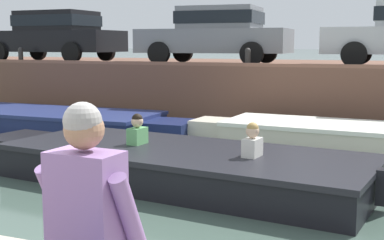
% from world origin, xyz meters
% --- Properties ---
extents(ground_plane, '(400.00, 400.00, 0.00)m').
position_xyz_m(ground_plane, '(0.00, 4.94, 0.00)').
color(ground_plane, '#42564C').
extents(far_quay_wall, '(60.00, 6.00, 1.55)m').
position_xyz_m(far_quay_wall, '(0.00, 12.88, 0.77)').
color(far_quay_wall, brown).
rests_on(far_quay_wall, ground).
extents(far_wall_coping, '(60.00, 0.24, 0.08)m').
position_xyz_m(far_wall_coping, '(0.00, 10.00, 1.59)').
color(far_wall_coping, brown).
rests_on(far_wall_coping, far_quay_wall).
extents(boat_moored_west_navy, '(6.40, 2.13, 0.47)m').
position_xyz_m(boat_moored_west_navy, '(-5.21, 8.06, 0.23)').
color(boat_moored_west_navy, navy).
rests_on(boat_moored_west_navy, ground).
extents(boat_moored_central_cream, '(5.42, 2.00, 0.53)m').
position_xyz_m(boat_moored_central_cream, '(1.14, 8.14, 0.26)').
color(boat_moored_central_cream, silver).
rests_on(boat_moored_central_cream, ground).
extents(motorboat_passing, '(6.88, 2.82, 1.01)m').
position_xyz_m(motorboat_passing, '(-0.74, 4.64, 0.27)').
color(motorboat_passing, black).
rests_on(motorboat_passing, ground).
extents(car_leftmost_black, '(4.39, 2.08, 1.54)m').
position_xyz_m(car_leftmost_black, '(-7.72, 11.37, 2.39)').
color(car_leftmost_black, black).
rests_on(car_leftmost_black, far_quay_wall).
extents(car_left_inner_grey, '(4.18, 2.16, 1.54)m').
position_xyz_m(car_left_inner_grey, '(-2.36, 11.37, 2.39)').
color(car_left_inner_grey, slate).
rests_on(car_left_inner_grey, far_quay_wall).
extents(mooring_bollard_west, '(0.15, 0.15, 0.45)m').
position_xyz_m(mooring_bollard_west, '(-8.03, 10.13, 1.79)').
color(mooring_bollard_west, '#2D2B28').
rests_on(mooring_bollard_west, far_quay_wall).
extents(mooring_bollard_mid, '(0.15, 0.15, 0.45)m').
position_xyz_m(mooring_bollard_mid, '(-1.10, 10.13, 1.79)').
color(mooring_bollard_mid, '#2D2B28').
rests_on(mooring_bollard_mid, far_quay_wall).
extents(person_seated_right, '(0.55, 0.54, 0.97)m').
position_xyz_m(person_seated_right, '(1.17, -0.42, 1.22)').
color(person_seated_right, '#282833').
rests_on(person_seated_right, near_quay).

